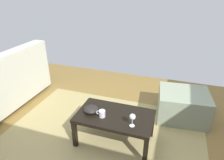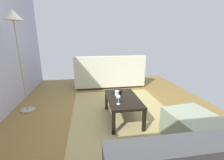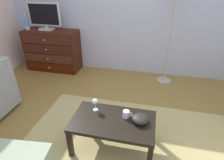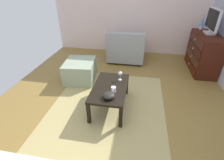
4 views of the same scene
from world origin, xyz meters
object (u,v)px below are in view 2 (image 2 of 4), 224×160
Objects in this scene: coffee_table at (123,100)px; ottoman at (193,129)px; wine_glass at (118,97)px; bowl_decorative at (118,90)px; mug at (117,93)px; couch_large at (109,74)px; standing_lamp at (14,26)px.

ottoman is (-0.80, -0.80, -0.14)m from coffee_table.
wine_glass is 0.87× the size of bowl_decorative.
couch_large is (1.87, -0.12, -0.10)m from mug.
wine_glass is (-0.25, 0.13, 0.17)m from coffee_table.
ottoman is 0.37× the size of standing_lamp.
wine_glass reaches higher than ottoman.
mug is 2.15m from standing_lamp.
standing_lamp is (0.63, 1.81, 1.27)m from coffee_table.
standing_lamp is (0.87, 1.68, 1.10)m from wine_glass.
coffee_table is at bearing -28.21° from wine_glass.
ottoman is at bearing -136.61° from mug.
mug is 0.06× the size of couch_large.
standing_lamp is (1.42, 2.62, 1.41)m from ottoman.
standing_lamp is at bearing 62.62° from wine_glass.
couch_large reaches higher than bowl_decorative.
mug is at bearing -105.84° from standing_lamp.
couch_large is at bearing 15.18° from ottoman.
ottoman is at bearing -118.57° from standing_lamp.
wine_glass is at bearing 151.79° from coffee_table.
bowl_decorative is at bearing -9.87° from wine_glass.
bowl_decorative is at bearing -15.05° from mug.
mug is 1.88m from couch_large.
mug is at bearing 164.95° from bowl_decorative.
bowl_decorative is (0.16, -0.04, -0.00)m from mug.
bowl_decorative is at bearing 37.56° from ottoman.
bowl_decorative is 1.40m from ottoman.
bowl_decorative is (0.54, -0.09, -0.08)m from wine_glass.
coffee_table is 1.14m from ottoman.
bowl_decorative is 0.09× the size of couch_large.
coffee_table is 5.89× the size of wine_glass.
wine_glass is 0.08× the size of couch_large.
coffee_table is at bearing -109.04° from standing_lamp.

